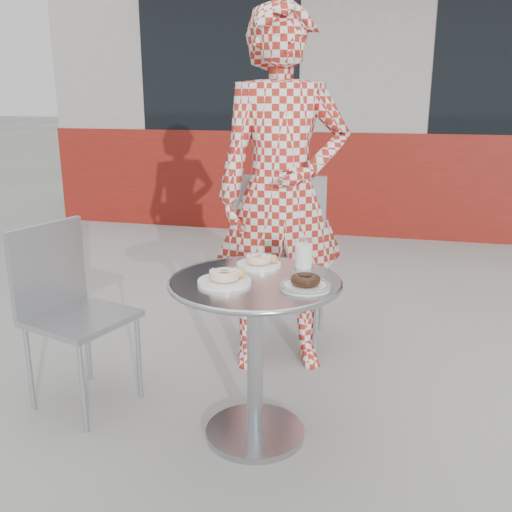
% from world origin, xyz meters
% --- Properties ---
extents(ground, '(60.00, 60.00, 0.00)m').
position_xyz_m(ground, '(0.00, 0.00, 0.00)').
color(ground, '#A9A7A1').
rests_on(ground, ground).
extents(storefront, '(6.02, 4.55, 3.00)m').
position_xyz_m(storefront, '(-0.00, 5.56, 1.49)').
color(storefront, gray).
rests_on(storefront, ground).
extents(bistro_table, '(0.67, 0.67, 0.68)m').
position_xyz_m(bistro_table, '(0.05, 0.03, 0.51)').
color(bistro_table, '#BABABF').
rests_on(bistro_table, ground).
extents(chair_far, '(0.49, 0.50, 0.97)m').
position_xyz_m(chair_far, '(-0.02, 0.95, 0.30)').
color(chair_far, '#A2A4A9').
rests_on(chair_far, ground).
extents(chair_left, '(0.49, 0.49, 0.81)m').
position_xyz_m(chair_left, '(-0.76, 0.10, 0.25)').
color(chair_left, '#A2A4A9').
rests_on(chair_left, ground).
extents(seated_person, '(0.75, 0.62, 1.77)m').
position_xyz_m(seated_person, '(0.01, 0.73, 0.89)').
color(seated_person, '#A12218').
rests_on(seated_person, ground).
extents(plate_far, '(0.18, 0.18, 0.05)m').
position_xyz_m(plate_far, '(0.02, 0.21, 0.69)').
color(plate_far, white).
rests_on(plate_far, bistro_table).
extents(plate_near, '(0.20, 0.20, 0.05)m').
position_xyz_m(plate_near, '(-0.05, -0.03, 0.69)').
color(plate_near, white).
rests_on(plate_near, bistro_table).
extents(plate_checker, '(0.19, 0.19, 0.05)m').
position_xyz_m(plate_checker, '(0.25, -0.01, 0.69)').
color(plate_checker, white).
rests_on(plate_checker, bistro_table).
extents(milk_cup, '(0.08, 0.08, 0.12)m').
position_xyz_m(milk_cup, '(0.20, 0.23, 0.73)').
color(milk_cup, white).
rests_on(milk_cup, bistro_table).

